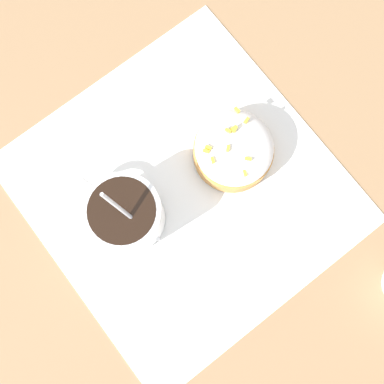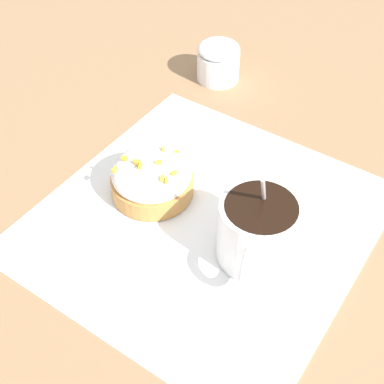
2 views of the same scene
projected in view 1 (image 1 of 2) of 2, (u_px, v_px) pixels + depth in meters
ground_plane at (184, 190)px, 0.53m from camera, size 3.00×3.00×0.00m
paper_napkin at (184, 190)px, 0.53m from camera, size 0.34×0.35×0.00m
coffee_cup at (125, 214)px, 0.48m from camera, size 0.08×0.11×0.12m
frosted_pastry at (231, 146)px, 0.51m from camera, size 0.09×0.09×0.05m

